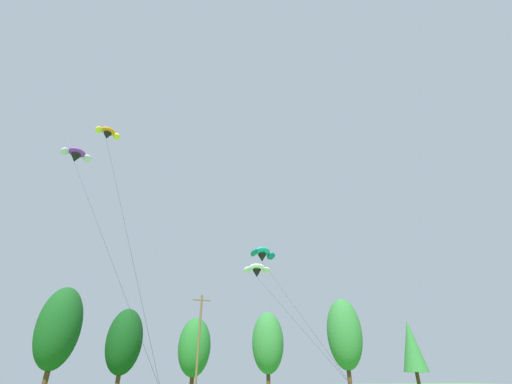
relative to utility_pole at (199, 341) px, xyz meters
name	(u,v)px	position (x,y,z in m)	size (l,w,h in m)	color
treeline_tree_c	(59,327)	(-16.30, 7.58, 1.76)	(5.17, 5.17, 12.49)	#472D19
treeline_tree_d	(124,341)	(-8.34, 8.90, 0.49)	(4.61, 4.61, 10.40)	#472D19
treeline_tree_e	(194,347)	(0.78, 7.53, -0.08)	(4.36, 4.36, 9.47)	#472D19
treeline_tree_f	(268,342)	(12.59, 10.62, 1.03)	(4.85, 4.85, 11.29)	#472D19
treeline_tree_g	(344,333)	(24.94, 8.36, 2.51)	(5.51, 5.51, 13.73)	#472D19
treeline_tree_h	(411,346)	(37.41, 8.02, 0.97)	(3.98, 3.98, 10.82)	#472D19
utility_pole	(199,341)	(0.00, 0.00, 0.00)	(2.20, 0.26, 11.08)	brown
parafoil_kite_high_purple	(76,155)	(-15.35, -11.62, 15.37)	(10.66, 17.03, 20.28)	purple
parafoil_kite_mid_white	(257,270)	(3.88, -9.79, 6.21)	(3.06, 17.59, 11.08)	white
parafoil_kite_far_orange	(108,134)	(-12.22, -16.59, 15.11)	(7.14, 11.86, 19.93)	orange
parafoil_kite_low_teal	(262,254)	(4.42, -10.09, 7.88)	(3.16, 17.26, 12.90)	teal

